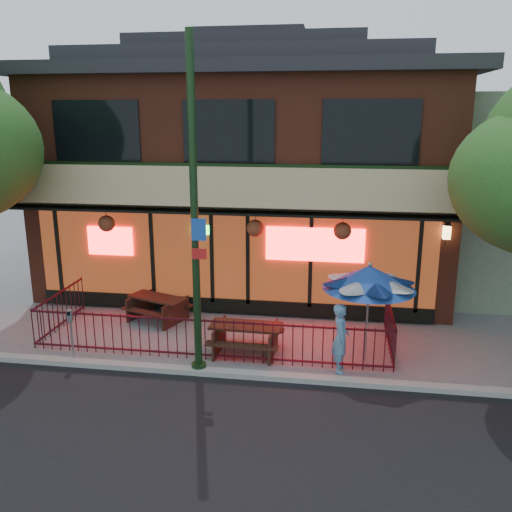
{
  "coord_description": "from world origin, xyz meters",
  "views": [
    {
      "loc": [
        2.84,
        -10.87,
        5.45
      ],
      "look_at": [
        0.9,
        2.0,
        2.02
      ],
      "focal_mm": 38.0,
      "sensor_mm": 36.0,
      "label": 1
    }
  ],
  "objects_px": {
    "picnic_table_right": "(246,334)",
    "pedestrian": "(341,338)",
    "street_light": "(195,230)",
    "picnic_table_left": "(158,305)",
    "patio_umbrella": "(369,277)",
    "parking_meter_near": "(71,327)"
  },
  "relations": [
    {
      "from": "street_light",
      "to": "parking_meter_near",
      "type": "xyz_separation_m",
      "value": [
        -2.9,
        0.0,
        -2.29
      ]
    },
    {
      "from": "street_light",
      "to": "parking_meter_near",
      "type": "relative_size",
      "value": 5.51
    },
    {
      "from": "parking_meter_near",
      "to": "picnic_table_left",
      "type": "bearing_deg",
      "value": 69.66
    },
    {
      "from": "pedestrian",
      "to": "parking_meter_near",
      "type": "bearing_deg",
      "value": 93.1
    },
    {
      "from": "picnic_table_right",
      "to": "pedestrian",
      "type": "xyz_separation_m",
      "value": [
        2.17,
        -0.6,
        0.31
      ]
    },
    {
      "from": "patio_umbrella",
      "to": "pedestrian",
      "type": "bearing_deg",
      "value": -133.68
    },
    {
      "from": "patio_umbrella",
      "to": "pedestrian",
      "type": "distance_m",
      "value": 1.47
    },
    {
      "from": "picnic_table_left",
      "to": "parking_meter_near",
      "type": "relative_size",
      "value": 1.48
    },
    {
      "from": "street_light",
      "to": "picnic_table_left",
      "type": "distance_m",
      "value": 4.32
    },
    {
      "from": "picnic_table_left",
      "to": "street_light",
      "type": "bearing_deg",
      "value": -56.36
    },
    {
      "from": "picnic_table_right",
      "to": "picnic_table_left",
      "type": "bearing_deg",
      "value": 147.97
    },
    {
      "from": "picnic_table_right",
      "to": "pedestrian",
      "type": "distance_m",
      "value": 2.27
    },
    {
      "from": "pedestrian",
      "to": "street_light",
      "type": "bearing_deg",
      "value": 97.71
    },
    {
      "from": "street_light",
      "to": "picnic_table_left",
      "type": "bearing_deg",
      "value": 123.64
    },
    {
      "from": "street_light",
      "to": "pedestrian",
      "type": "xyz_separation_m",
      "value": [
        3.02,
        0.5,
        -2.38
      ]
    },
    {
      "from": "patio_umbrella",
      "to": "pedestrian",
      "type": "xyz_separation_m",
      "value": [
        -0.57,
        -0.6,
        -1.21
      ]
    },
    {
      "from": "picnic_table_right",
      "to": "street_light",
      "type": "bearing_deg",
      "value": -127.69
    },
    {
      "from": "street_light",
      "to": "parking_meter_near",
      "type": "height_order",
      "value": "street_light"
    },
    {
      "from": "street_light",
      "to": "picnic_table_right",
      "type": "height_order",
      "value": "street_light"
    },
    {
      "from": "picnic_table_right",
      "to": "patio_umbrella",
      "type": "height_order",
      "value": "patio_umbrella"
    },
    {
      "from": "street_light",
      "to": "patio_umbrella",
      "type": "height_order",
      "value": "street_light"
    },
    {
      "from": "pedestrian",
      "to": "picnic_table_left",
      "type": "bearing_deg",
      "value": 63.08
    }
  ]
}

